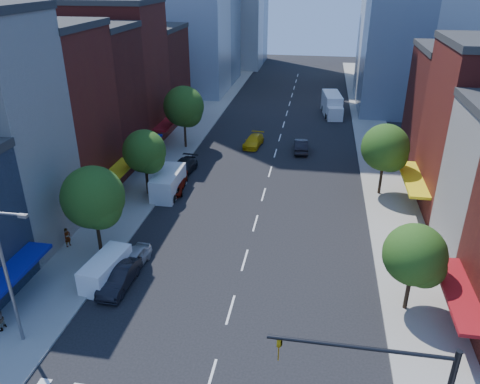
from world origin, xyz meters
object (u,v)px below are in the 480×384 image
Objects in this scene: traffic_car_oncoming at (301,146)px; box_truck at (332,105)px; taxi at (253,141)px; pedestrian_near at (67,237)px; parked_car_third at (172,182)px; parked_car_rear at (183,167)px; parked_car_second at (119,277)px; cargo_van_near at (105,270)px; cargo_van_far at (168,184)px; traffic_car_far at (332,111)px; parked_car_front at (133,259)px.

traffic_car_oncoming is 17.68m from box_truck.
taxi is 28.99m from pedestrian_near.
parked_car_third is 34.78m from box_truck.
parked_car_third is at bearing -107.16° from taxi.
parked_car_rear is 31.13m from box_truck.
taxi is (5.25, 30.85, -0.09)m from parked_car_second.
parked_car_rear is 1.08× the size of cargo_van_near.
cargo_van_far reaches higher than cargo_van_near.
taxi is 6.20m from traffic_car_oncoming.
traffic_car_oncoming is at bearing 73.81° from cargo_van_near.
parked_car_third reaches higher than traffic_car_oncoming.
cargo_van_far is at bearing -97.46° from parked_car_third.
traffic_car_far is (16.57, 46.32, -0.24)m from cargo_van_near.
traffic_car_far is at bearing 75.81° from parked_car_front.
parked_car_front is 0.78× the size of parked_car_rear.
parked_car_third is 3.57× the size of pedestrian_near.
traffic_car_far is at bearing 62.37° from parked_car_rear.
cargo_van_far is at bearing 96.82° from cargo_van_near.
taxi is (6.44, 15.61, -0.50)m from cargo_van_far.
cargo_van_near reaches higher than taxi.
parked_car_second reaches higher than taxi.
parked_car_front is 14.00m from parked_car_third.
box_truck is (16.44, 30.64, 0.72)m from parked_car_third.
pedestrian_near is at bearing -119.74° from parked_car_third.
traffic_car_oncoming is (6.12, -0.96, 0.09)m from taxi.
parked_car_rear reaches higher than taxi.
parked_car_front is 46.72m from traffic_car_far.
parked_car_second is 16.53m from parked_car_third.
parked_car_front is at bearing -85.35° from cargo_van_far.
taxi is 1.01× the size of traffic_car_oncoming.
taxi is 1.12× the size of traffic_car_far.
box_truck is (15.24, 47.13, 0.75)m from parked_car_second.
pedestrian_near is (-21.55, -42.47, 0.24)m from traffic_car_far.
parked_car_third is at bearing 96.83° from cargo_van_near.
pedestrian_near reaches higher than traffic_car_far.
parked_car_front is 6.48m from pedestrian_near.
taxi is at bearing 84.54° from parked_car_front.
cargo_van_near is 1.02× the size of traffic_car_oncoming.
traffic_car_oncoming is (11.37, 29.90, -0.00)m from parked_car_second.
parked_car_front is 47.11m from box_truck.
cargo_van_near is at bearing -116.81° from box_truck.
traffic_car_oncoming is at bearing 70.15° from parked_car_second.
pedestrian_near is at bearing -123.97° from box_truck.
traffic_car_far is at bearing -83.13° from box_truck.
parked_car_front is at bearing -81.20° from parked_car_rear.
parked_car_second is 20.74m from parked_car_rear.
traffic_car_oncoming is 1.11× the size of traffic_car_far.
parked_car_rear is 17.23m from pedestrian_near.
taxi is (6.44, 14.37, -0.12)m from parked_car_third.
box_truck is at bearing 76.12° from parked_car_front.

